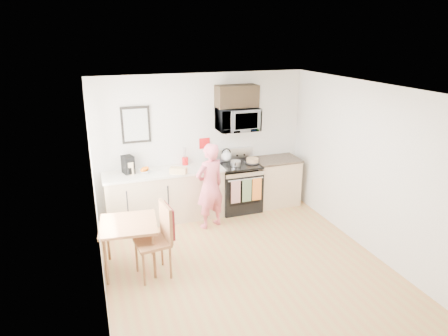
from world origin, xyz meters
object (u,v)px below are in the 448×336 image
object	(u,v)px
dining_table	(129,228)
cake	(252,161)
chair	(162,230)
microwave	(237,119)
range	(239,188)
person	(210,186)

from	to	relation	value
dining_table	cake	world-z (taller)	cake
chair	dining_table	bearing A→B (deg)	142.14
microwave	dining_table	world-z (taller)	microwave
range	dining_table	bearing A→B (deg)	-147.24
chair	person	bearing A→B (deg)	40.39
range	chair	xyz separation A→B (m)	(-1.80, -1.69, 0.24)
chair	microwave	bearing A→B (deg)	37.56
range	person	bearing A→B (deg)	-144.69
dining_table	chair	xyz separation A→B (m)	(0.43, -0.25, 0.03)
range	chair	distance (m)	2.48
cake	chair	bearing A→B (deg)	-141.11
person	chair	world-z (taller)	person
person	dining_table	distance (m)	1.75
dining_table	range	bearing A→B (deg)	32.76
microwave	cake	size ratio (longest dim) A/B	2.73
microwave	person	xyz separation A→B (m)	(-0.74, -0.63, -1.00)
microwave	dining_table	distance (m)	2.93
microwave	dining_table	bearing A→B (deg)	-145.38
range	cake	distance (m)	0.59
microwave	chair	distance (m)	2.76
chair	cake	world-z (taller)	chair
microwave	person	world-z (taller)	microwave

